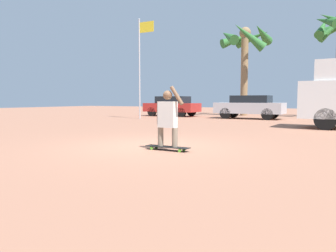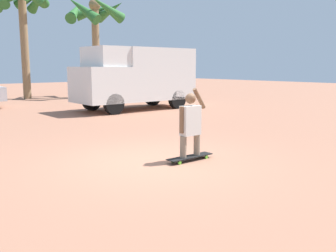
# 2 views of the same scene
# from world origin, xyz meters

# --- Properties ---
(ground_plane) EXTENTS (80.00, 80.00, 0.00)m
(ground_plane) POSITION_xyz_m (0.00, 0.00, 0.00)
(ground_plane) COLOR #A36B51
(skateboard) EXTENTS (1.14, 0.26, 0.10)m
(skateboard) POSITION_xyz_m (0.69, -0.43, 0.08)
(skateboard) COLOR black
(skateboard) RESTS_ON ground_plane
(person_skateboarder) EXTENTS (0.73, 0.22, 1.47)m
(person_skateboarder) POSITION_xyz_m (0.69, -0.43, 0.85)
(person_skateboarder) COLOR gray
(person_skateboarder) RESTS_ON skateboard
(parked_car_silver) EXTENTS (4.26, 1.75, 1.49)m
(parked_car_silver) POSITION_xyz_m (-1.31, 13.44, 0.80)
(parked_car_silver) COLOR black
(parked_car_silver) RESTS_ON ground_plane
(parked_car_red) EXTENTS (3.99, 1.82, 1.46)m
(parked_car_red) POSITION_xyz_m (-7.26, 13.90, 0.78)
(parked_car_red) COLOR black
(parked_car_red) RESTS_ON ground_plane
(palm_tree_far_left) EXTENTS (4.12, 4.31, 6.89)m
(palm_tree_far_left) POSITION_xyz_m (-2.92, 17.50, 5.47)
(palm_tree_far_left) COLOR #8E704C
(palm_tree_far_left) RESTS_ON ground_plane
(flagpole) EXTENTS (1.14, 0.12, 6.30)m
(flagpole) POSITION_xyz_m (-7.31, 9.98, 3.71)
(flagpole) COLOR #B7B7BC
(flagpole) RESTS_ON ground_plane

